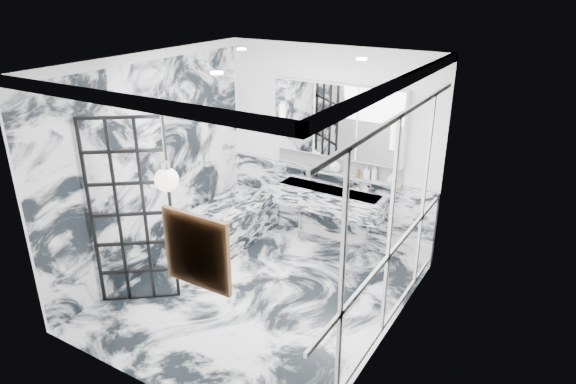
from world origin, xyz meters
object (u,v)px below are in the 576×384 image
Objects in this scene: crittall_door at (131,214)px; bathtub at (226,225)px; trough_sink at (329,199)px; mirror_cabinet at (338,121)px.

bathtub is (0.02, 1.68, -0.85)m from crittall_door.
crittall_door is at bearing -119.86° from trough_sink.
crittall_door is 2.93m from mirror_cabinet.
mirror_cabinet is at bearing 24.26° from crittall_door.
bathtub is at bearing -153.52° from trough_sink.
mirror_cabinet reaches higher than bathtub.
mirror_cabinet is at bearing 90.00° from trough_sink.
trough_sink reaches higher than bathtub.
crittall_door is at bearing -90.56° from bathtub.
trough_sink is at bearing 26.48° from bathtub.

